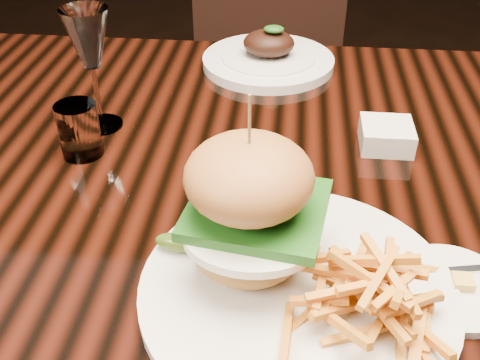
# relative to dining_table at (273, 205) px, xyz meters

# --- Properties ---
(dining_table) EXTENTS (1.60, 0.90, 0.75)m
(dining_table) POSITION_rel_dining_table_xyz_m (0.00, 0.00, 0.00)
(dining_table) COLOR black
(dining_table) RESTS_ON ground
(burger_plate) EXTENTS (0.34, 0.34, 0.22)m
(burger_plate) POSITION_rel_dining_table_xyz_m (0.03, -0.25, 0.13)
(burger_plate) COLOR silver
(burger_plate) RESTS_ON dining_table
(side_saucer) EXTENTS (0.13, 0.13, 0.02)m
(side_saucer) POSITION_rel_dining_table_xyz_m (0.20, -0.23, 0.08)
(side_saucer) COLOR silver
(side_saucer) RESTS_ON dining_table
(ramekin) EXTENTS (0.10, 0.10, 0.04)m
(ramekin) POSITION_rel_dining_table_xyz_m (0.16, 0.07, 0.09)
(ramekin) COLOR silver
(ramekin) RESTS_ON dining_table
(wine_glass) EXTENTS (0.07, 0.07, 0.19)m
(wine_glass) POSITION_rel_dining_table_xyz_m (-0.28, 0.08, 0.22)
(wine_glass) COLOR white
(wine_glass) RESTS_ON dining_table
(water_tumbler) EXTENTS (0.06, 0.06, 0.08)m
(water_tumbler) POSITION_rel_dining_table_xyz_m (-0.28, -0.00, 0.12)
(water_tumbler) COLOR white
(water_tumbler) RESTS_ON dining_table
(far_dish) EXTENTS (0.25, 0.25, 0.08)m
(far_dish) POSITION_rel_dining_table_xyz_m (-0.03, 0.34, 0.09)
(far_dish) COLOR silver
(far_dish) RESTS_ON dining_table
(chair_far) EXTENTS (0.50, 0.50, 0.95)m
(chair_far) POSITION_rel_dining_table_xyz_m (-0.05, 0.89, -0.13)
(chair_far) COLOR black
(chair_far) RESTS_ON ground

